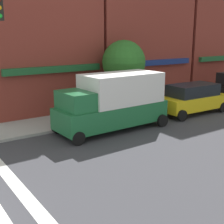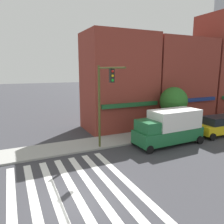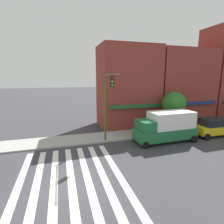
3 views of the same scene
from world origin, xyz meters
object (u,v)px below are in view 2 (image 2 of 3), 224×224
object	(u,v)px
box_truck_green	(169,127)
street_tree	(174,101)
traffic_signal	(104,95)
pedestrian_blue_shirt	(139,129)
suv_yellow	(219,125)

from	to	relation	value
box_truck_green	street_tree	world-z (taller)	street_tree
street_tree	traffic_signal	bearing A→B (deg)	-166.62
pedestrian_blue_shirt	street_tree	xyz separation A→B (m)	(4.49, 0.66, 2.25)
traffic_signal	box_truck_green	xyz separation A→B (m)	(5.82, -0.76, -2.98)
traffic_signal	pedestrian_blue_shirt	bearing A→B (deg)	18.72
traffic_signal	pedestrian_blue_shirt	distance (m)	5.55
pedestrian_blue_shirt	traffic_signal	bearing A→B (deg)	-64.40
box_truck_green	pedestrian_blue_shirt	xyz separation A→B (m)	(-1.72, 2.14, -0.51)
box_truck_green	suv_yellow	distance (m)	6.32
suv_yellow	street_tree	distance (m)	5.05
traffic_signal	box_truck_green	size ratio (longest dim) A/B	1.08
box_truck_green	pedestrian_blue_shirt	distance (m)	2.80
suv_yellow	pedestrian_blue_shirt	distance (m)	8.30
pedestrian_blue_shirt	street_tree	bearing A→B (deg)	105.17
suv_yellow	street_tree	world-z (taller)	street_tree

